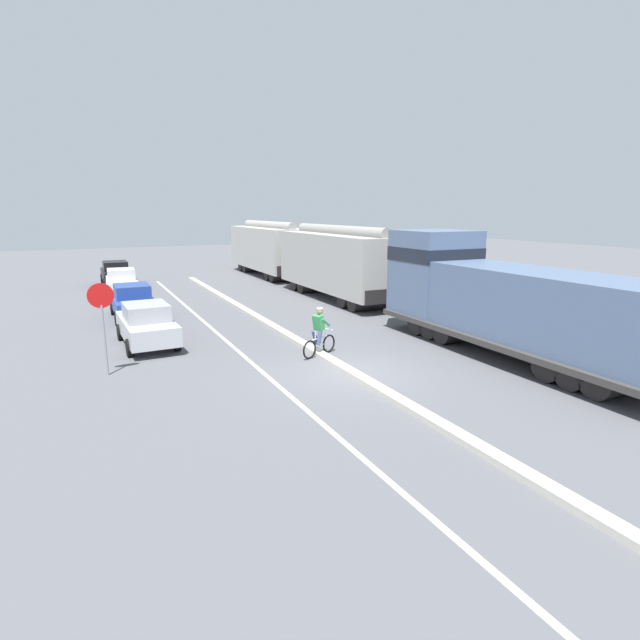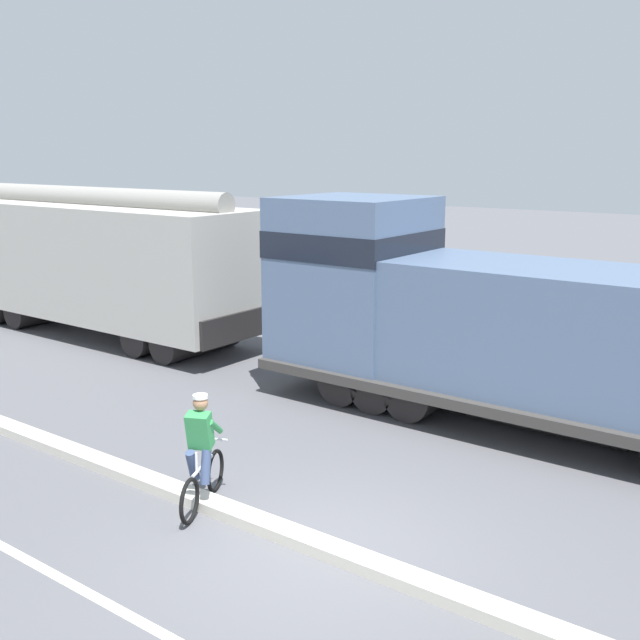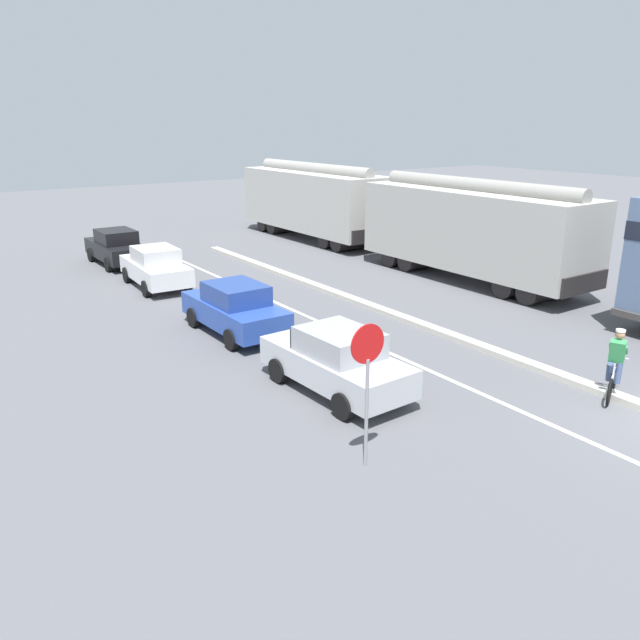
% 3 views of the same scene
% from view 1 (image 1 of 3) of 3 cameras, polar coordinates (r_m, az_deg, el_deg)
% --- Properties ---
extents(ground_plane, '(120.00, 120.00, 0.00)m').
position_cam_1_polar(ground_plane, '(15.79, 3.23, -6.07)').
color(ground_plane, '#56565B').
extents(median_curb, '(0.36, 36.00, 0.16)m').
position_cam_1_polar(median_curb, '(21.01, -4.69, -1.16)').
color(median_curb, beige).
rests_on(median_curb, ground).
extents(lane_stripe, '(0.14, 36.00, 0.01)m').
position_cam_1_polar(lane_stripe, '(20.32, -11.02, -2.04)').
color(lane_stripe, silver).
rests_on(lane_stripe, ground).
extents(locomotive, '(3.10, 11.61, 4.20)m').
position_cam_1_polar(locomotive, '(18.88, 19.52, 1.93)').
color(locomotive, slate).
rests_on(locomotive, ground).
extents(hopper_car_lead, '(2.90, 10.60, 4.18)m').
position_cam_1_polar(hopper_car_lead, '(28.62, 2.08, 6.56)').
color(hopper_car_lead, '#A7A49C').
rests_on(hopper_car_lead, ground).
extents(hopper_car_middle, '(2.90, 10.60, 4.18)m').
position_cam_1_polar(hopper_car_middle, '(39.22, -5.92, 8.10)').
color(hopper_car_middle, '#B0ADA6').
rests_on(hopper_car_middle, ground).
extents(parked_car_silver, '(1.97, 4.27, 1.62)m').
position_cam_1_polar(parked_car_silver, '(19.83, -19.20, -0.46)').
color(parked_car_silver, '#B7BABF').
rests_on(parked_car_silver, ground).
extents(parked_car_blue, '(1.86, 4.21, 1.62)m').
position_cam_1_polar(parked_car_blue, '(25.07, -20.63, 2.02)').
color(parked_car_blue, '#28479E').
rests_on(parked_car_blue, ground).
extents(parked_car_white, '(1.99, 4.28, 1.62)m').
position_cam_1_polar(parked_car_white, '(31.91, -21.72, 4.02)').
color(parked_car_white, silver).
rests_on(parked_car_white, ground).
extents(parked_car_black, '(1.86, 4.21, 1.62)m').
position_cam_1_polar(parked_car_black, '(36.86, -22.31, 4.99)').
color(parked_car_black, black).
rests_on(parked_car_black, ground).
extents(cyclist, '(1.58, 0.79, 1.71)m').
position_cam_1_polar(cyclist, '(17.37, -0.11, -1.51)').
color(cyclist, black).
rests_on(cyclist, ground).
extents(stop_sign, '(0.76, 0.08, 2.88)m').
position_cam_1_polar(stop_sign, '(16.44, -23.65, 0.93)').
color(stop_sign, gray).
rests_on(stop_sign, ground).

